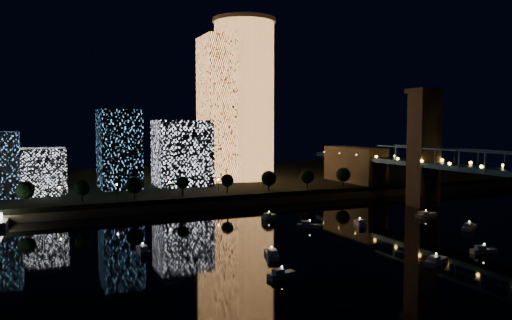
# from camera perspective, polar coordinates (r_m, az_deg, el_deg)

# --- Properties ---
(ground) EXTENTS (520.00, 520.00, 0.00)m
(ground) POSITION_cam_1_polar(r_m,az_deg,el_deg) (147.51, 12.89, -9.70)
(ground) COLOR black
(ground) RESTS_ON ground
(far_bank) EXTENTS (420.00, 160.00, 5.00)m
(far_bank) POSITION_cam_1_polar(r_m,az_deg,el_deg) (289.43, -6.49, -2.34)
(far_bank) COLOR black
(far_bank) RESTS_ON ground
(seawall) EXTENTS (420.00, 6.00, 3.00)m
(seawall) POSITION_cam_1_polar(r_m,az_deg,el_deg) (217.09, -0.25, -4.74)
(seawall) COLOR #6B5E4C
(seawall) RESTS_ON ground
(tower_cylindrical) EXTENTS (34.00, 34.00, 86.03)m
(tower_cylindrical) POSITION_cam_1_polar(r_m,az_deg,el_deg) (271.34, -1.35, 6.91)
(tower_cylindrical) COLOR #E7904A
(tower_cylindrical) RESTS_ON far_bank
(tower_rectangular) EXTENTS (23.75, 23.75, 75.58)m
(tower_rectangular) POSITION_cam_1_polar(r_m,az_deg,el_deg) (265.49, -3.62, 5.81)
(tower_rectangular) COLOR #E7904A
(tower_rectangular) RESTS_ON far_bank
(midrise_blocks) EXTENTS (104.01, 33.39, 36.66)m
(midrise_blocks) POSITION_cam_1_polar(r_m,az_deg,el_deg) (238.39, -16.42, 0.44)
(midrise_blocks) COLOR white
(midrise_blocks) RESTS_ON far_bank
(motorboats) EXTENTS (114.67, 77.41, 2.78)m
(motorboats) POSITION_cam_1_polar(r_m,az_deg,el_deg) (159.07, 11.41, -8.36)
(motorboats) COLOR silver
(motorboats) RESTS_ON ground
(esplanade_trees) EXTENTS (166.88, 7.00, 9.00)m
(esplanade_trees) POSITION_cam_1_polar(r_m,az_deg,el_deg) (211.59, -8.25, -2.57)
(esplanade_trees) COLOR black
(esplanade_trees) RESTS_ON far_bank
(street_lamps) EXTENTS (132.70, 0.70, 5.65)m
(street_lamps) POSITION_cam_1_polar(r_m,az_deg,el_deg) (216.37, -9.82, -2.82)
(street_lamps) COLOR black
(street_lamps) RESTS_ON far_bank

